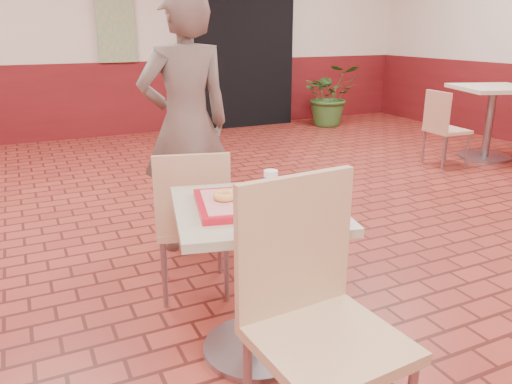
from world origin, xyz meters
name	(u,v)px	position (x,y,z in m)	size (l,w,h in m)	color
room_shell	(408,16)	(0.00, 0.00, 1.50)	(8.01, 10.01, 3.01)	maroon
wainscot_band	(392,197)	(0.00, 0.00, 0.50)	(8.00, 10.00, 1.00)	maroon
corridor_doorway	(242,52)	(1.20, 4.88, 1.10)	(1.60, 0.22, 2.20)	black
promo_poster	(115,15)	(-0.60, 4.94, 1.60)	(0.50, 0.03, 1.20)	gray
main_table	(256,256)	(-1.05, -0.35, 0.49)	(0.69, 0.69, 0.72)	#B5B191
chair_main_front	(314,309)	(-1.10, -0.92, 0.55)	(0.49, 0.49, 0.98)	tan
chair_main_back	(193,217)	(-1.14, 0.26, 0.47)	(0.48, 0.48, 0.84)	tan
customer	(186,125)	(-0.94, 0.94, 0.84)	(0.61, 0.40, 1.68)	#6E5E55
serving_tray	(256,202)	(-1.05, -0.35, 0.74)	(0.50, 0.39, 0.03)	red
ring_donut	(225,195)	(-1.17, -0.30, 0.77)	(0.11, 0.11, 0.03)	#F3AE58
long_john_donut	(275,197)	(-0.99, -0.42, 0.77)	(0.15, 0.09, 0.05)	#B37734
paper_cup	(271,179)	(-0.92, -0.25, 0.80)	(0.07, 0.07, 0.08)	white
second_table	(491,110)	(2.92, 1.80, 0.56)	(0.78, 0.78, 0.83)	beige
chair_second_left	(443,125)	(2.20, 1.79, 0.45)	(0.40, 0.40, 0.81)	#DCA884
potted_plant	(330,95)	(2.43, 4.32, 0.47)	(0.84, 0.73, 0.93)	#325E25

